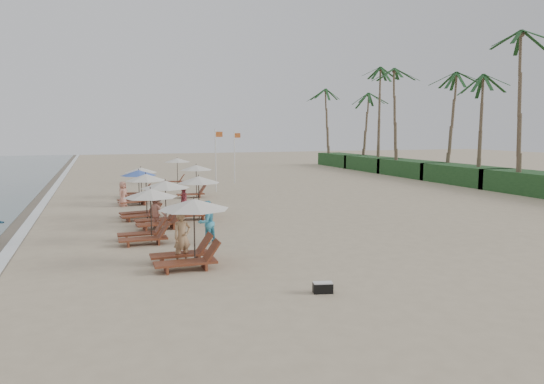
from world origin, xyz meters
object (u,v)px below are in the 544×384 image
object	(u,v)px
beachgoer_far_a	(184,202)
duffel_bag	(323,287)
lounger_station_1	(145,216)
lounger_station_4	(136,186)
flag_pole_near	(216,157)
inland_station_0	(196,193)
beachgoer_near	(182,237)
beachgoer_mid_b	(156,211)
inland_station_1	(194,177)
beachgoer_far_b	(123,194)
lounger_station_5	(138,182)
inland_station_2	(176,167)
beachgoer_mid_a	(206,222)
lounger_station_3	(142,198)
lounger_station_0	(187,233)
lounger_station_2	(160,205)

from	to	relation	value
beachgoer_far_a	duffel_bag	world-z (taller)	beachgoer_far_a
lounger_station_1	lounger_station_4	size ratio (longest dim) A/B	1.00
flag_pole_near	inland_station_0	bearing A→B (deg)	-108.46
beachgoer_near	beachgoer_mid_b	bearing A→B (deg)	71.36
inland_station_1	beachgoer_far_b	size ratio (longest dim) A/B	1.70
lounger_station_5	inland_station_1	bearing A→B (deg)	-16.02
inland_station_0	duffel_bag	bearing A→B (deg)	-84.85
inland_station_2	flag_pole_near	world-z (taller)	flag_pole_near
lounger_station_5	beachgoer_mid_a	distance (m)	15.35
lounger_station_3	flag_pole_near	distance (m)	11.85
lounger_station_0	inland_station_2	bearing A→B (deg)	82.30
lounger_station_1	beachgoer_far_b	xyz separation A→B (m)	(-0.40, 10.34, -0.33)
lounger_station_2	inland_station_1	xyz separation A→B (m)	(3.50, 10.08, 0.32)
lounger_station_0	beachgoer_far_a	distance (m)	9.79
inland_station_0	beachgoer_mid_a	bearing A→B (deg)	-96.52
lounger_station_4	beachgoer_far_b	size ratio (longest dim) A/B	1.64
lounger_station_4	beachgoer_mid_b	xyz separation A→B (m)	(0.35, -8.21, -0.33)
inland_station_2	beachgoer_far_b	world-z (taller)	inland_station_2
beachgoer_near	flag_pole_near	size ratio (longest dim) A/B	0.39
beachgoer_far_a	flag_pole_near	bearing A→B (deg)	179.66
lounger_station_1	beachgoer_mid_b	world-z (taller)	lounger_station_1
lounger_station_4	inland_station_1	distance (m)	4.55
lounger_station_0	beachgoer_near	world-z (taller)	lounger_station_0
inland_station_0	beachgoer_mid_b	distance (m)	2.89
inland_station_0	beachgoer_mid_b	bearing A→B (deg)	-141.63
lounger_station_4	inland_station_2	bearing A→B (deg)	69.43
beachgoer_far_b	inland_station_0	bearing A→B (deg)	-113.90
lounger_station_3	inland_station_2	distance (m)	17.07
lounger_station_5	beachgoer_mid_b	size ratio (longest dim) A/B	1.62
beachgoer_far_b	lounger_station_3	bearing A→B (deg)	-135.76
beachgoer_mid_a	beachgoer_mid_b	xyz separation A→B (m)	(-1.56, 4.00, -0.09)
inland_station_1	beachgoer_near	distance (m)	17.25
inland_station_1	beachgoer_near	bearing A→B (deg)	-101.97
lounger_station_3	beachgoer_far_b	distance (m)	4.76
inland_station_1	lounger_station_3	bearing A→B (deg)	-119.11
lounger_station_0	flag_pole_near	bearing A→B (deg)	74.13
lounger_station_2	inland_station_2	size ratio (longest dim) A/B	1.04
beachgoer_far_b	beachgoer_mid_a	bearing A→B (deg)	-131.19
beachgoer_near	lounger_station_4	bearing A→B (deg)	72.02
beachgoer_near	lounger_station_5	bearing A→B (deg)	70.50
lounger_station_2	lounger_station_4	world-z (taller)	lounger_station_2
lounger_station_0	inland_station_2	distance (m)	26.62
lounger_station_4	beachgoer_mid_b	world-z (taller)	lounger_station_4
lounger_station_1	beachgoer_mid_b	bearing A→B (deg)	75.23
lounger_station_1	inland_station_0	world-z (taller)	inland_station_0
lounger_station_0	lounger_station_2	size ratio (longest dim) A/B	1.01
beachgoer_near	beachgoer_far_a	distance (m)	9.36
beachgoer_far_b	lounger_station_0	bearing A→B (deg)	-139.04
inland_station_0	duffel_bag	distance (m)	13.09
lounger_station_0	lounger_station_3	distance (m)	9.88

